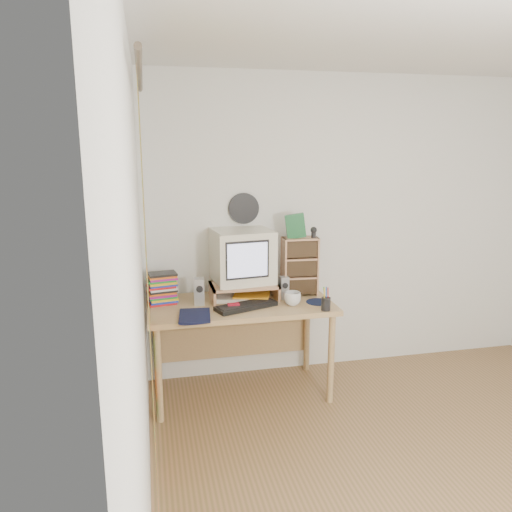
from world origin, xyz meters
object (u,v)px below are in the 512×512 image
desk (239,317)px  keyboard (246,306)px  mug (292,299)px  dvd_stack (162,285)px  crt_monitor (243,257)px  cd_rack (300,266)px  diary (179,315)px

desk → keyboard: size_ratio=3.00×
keyboard → mug: 0.36m
desk → dvd_stack: bearing=174.7°
desk → crt_monitor: (0.05, 0.09, 0.46)m
cd_rack → dvd_stack: bearing=-176.5°
dvd_stack → cd_rack: (1.09, -0.01, 0.09)m
cd_rack → mug: 0.34m
cd_rack → mug: (-0.13, -0.25, -0.18)m
keyboard → cd_rack: (0.49, 0.24, 0.22)m
crt_monitor → mug: size_ratio=3.39×
dvd_stack → cd_rack: bearing=-9.6°
crt_monitor → cd_rack: crt_monitor is taller
crt_monitor → diary: size_ratio=1.65×
desk → mug: 0.46m
crt_monitor → cd_rack: 0.47m
keyboard → mug: mug is taller
crt_monitor → diary: (-0.53, -0.40, -0.30)m
desk → dvd_stack: (-0.58, 0.05, 0.28)m
crt_monitor → diary: crt_monitor is taller
cd_rack → diary: size_ratio=1.76×
dvd_stack → desk: bearing=-14.6°
desk → diary: 0.60m
keyboard → diary: diary is taller
cd_rack → diary: cd_rack is taller
desk → mug: bearing=-27.9°
mug → dvd_stack: bearing=165.2°
dvd_stack → mug: size_ratio=2.25×
desk → diary: bearing=-147.0°
desk → dvd_stack: size_ratio=4.83×
cd_rack → diary: (-0.99, -0.36, -0.21)m
mug → keyboard: bearing=179.1°
cd_rack → keyboard: bearing=-149.9°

